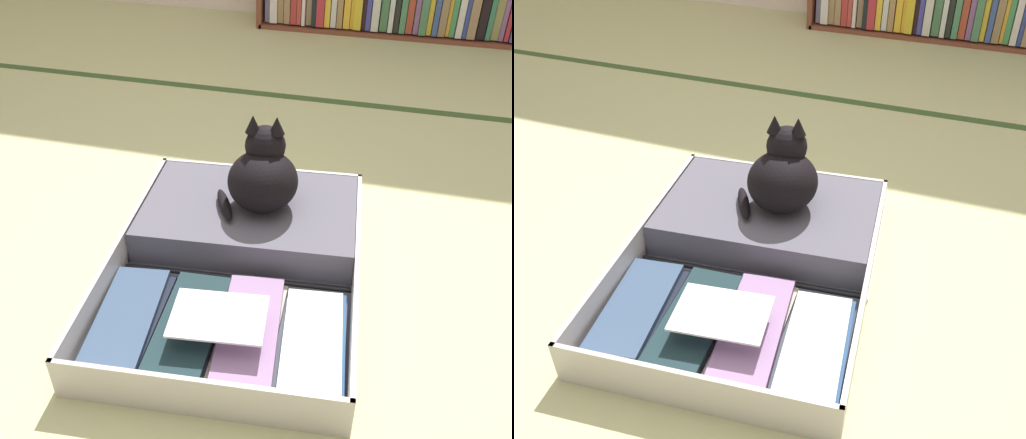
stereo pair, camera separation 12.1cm
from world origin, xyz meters
TOP-DOWN VIEW (x-y plane):
  - ground_plane at (0.00, 0.00)m, footprint 10.00×10.00m
  - tatami_border at (0.00, 1.19)m, footprint 4.80×0.05m
  - open_suitcase at (0.01, 0.01)m, footprint 0.74×0.94m
  - black_cat at (0.04, 0.16)m, footprint 0.27×0.25m

SIDE VIEW (x-z plane):
  - ground_plane at x=0.00m, z-range 0.00..0.00m
  - tatami_border at x=0.00m, z-range 0.00..0.00m
  - open_suitcase at x=0.01m, z-range -0.01..0.11m
  - black_cat at x=0.04m, z-range 0.08..0.35m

